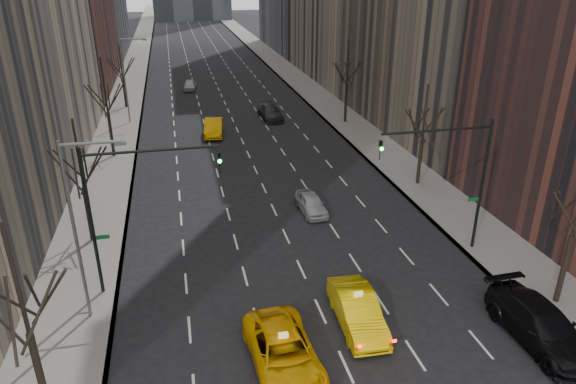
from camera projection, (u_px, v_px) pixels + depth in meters
sidewalk_left at (132, 78)px, 78.62m from camera, size 4.50×320.00×0.15m
sidewalk_right at (288, 72)px, 83.54m from camera, size 4.50×320.00×0.15m
tree_lw_a at (30, 335)px, 18.23m from camera, size 3.36×3.50×8.28m
tree_lw_b at (84, 187)px, 30.79m from camera, size 3.36×3.50×7.82m
tree_lw_c at (108, 114)px, 44.94m from camera, size 3.36×3.50×8.74m
tree_lw_d at (123, 79)px, 61.19m from camera, size 3.36×3.50×7.36m
tree_rw_a at (572, 237)px, 24.84m from camera, size 3.36×3.50×8.28m
tree_rw_b at (422, 140)px, 39.18m from camera, size 3.36×3.50×7.82m
tree_rw_c at (347, 86)px, 55.12m from camera, size 3.36×3.50×8.74m
traffic_mast_left at (123, 196)px, 25.30m from camera, size 6.69×0.39×8.00m
traffic_mast_right at (458, 167)px, 28.96m from camera, size 6.69×0.39×8.00m
streetlight_near at (80, 215)px, 23.12m from camera, size 2.83×0.22×9.00m
streetlight_far at (127, 72)px, 54.35m from camera, size 2.83×0.22×9.00m
taxi_suv at (284, 353)px, 21.85m from camera, size 2.96×5.95×1.62m
taxi_sedan at (357, 310)px, 24.47m from camera, size 1.97×5.14×1.67m
silver_sedan_ahead at (311, 203)px, 35.89m from camera, size 1.79×4.00×1.33m
parked_suv_black at (541, 325)px, 23.42m from camera, size 2.66×6.20×1.78m
far_taxi at (214, 127)px, 52.25m from camera, size 2.34×5.20×1.66m
far_suv_grey at (270, 112)px, 57.94m from camera, size 2.41×5.34×1.52m
far_car_white at (190, 85)px, 71.40m from camera, size 2.08×4.22×1.38m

